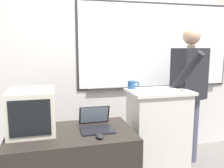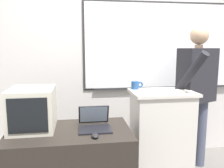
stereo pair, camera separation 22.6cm
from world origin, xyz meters
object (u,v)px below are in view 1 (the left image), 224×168
at_px(computer_mouse_by_laptop, 100,136).
at_px(person_presenter, 189,87).
at_px(laptop, 96,123).
at_px(lectern_podium, 158,134).
at_px(crt_monitor, 32,111).
at_px(coffee_mug, 132,85).
at_px(wireless_keyboard, 161,90).

bearing_deg(computer_mouse_by_laptop, person_presenter, 28.71).
distance_m(laptop, computer_mouse_by_laptop, 0.24).
bearing_deg(laptop, lectern_podium, 18.97).
height_order(person_presenter, computer_mouse_by_laptop, person_presenter).
relative_size(crt_monitor, coffee_mug, 3.29).
bearing_deg(wireless_keyboard, computer_mouse_by_laptop, -149.75).
height_order(wireless_keyboard, crt_monitor, crt_monitor).
xyz_separation_m(person_presenter, computer_mouse_by_laptop, (-1.24, -0.68, -0.25)).
bearing_deg(person_presenter, crt_monitor, 170.04).
relative_size(person_presenter, wireless_keyboard, 3.91).
relative_size(laptop, wireless_keyboard, 0.69).
bearing_deg(laptop, computer_mouse_by_laptop, -92.93).
height_order(lectern_podium, person_presenter, person_presenter).
relative_size(wireless_keyboard, crt_monitor, 1.00).
distance_m(computer_mouse_by_laptop, coffee_mug, 0.88).
bearing_deg(person_presenter, computer_mouse_by_laptop, -173.64).
distance_m(crt_monitor, coffee_mug, 1.11).
bearing_deg(crt_monitor, laptop, -5.18).
bearing_deg(wireless_keyboard, lectern_podium, 82.19).
height_order(computer_mouse_by_laptop, coffee_mug, coffee_mug).
distance_m(person_presenter, crt_monitor, 1.83).
height_order(laptop, coffee_mug, coffee_mug).
relative_size(lectern_podium, coffee_mug, 7.57).
xyz_separation_m(wireless_keyboard, computer_mouse_by_laptop, (-0.75, -0.44, -0.27)).
bearing_deg(lectern_podium, person_presenter, 20.93).
distance_m(wireless_keyboard, coffee_mug, 0.33).
xyz_separation_m(wireless_keyboard, coffee_mug, (-0.24, 0.22, 0.03)).
bearing_deg(person_presenter, coffee_mug, 159.43).
relative_size(lectern_podium, laptop, 3.34).
height_order(person_presenter, coffee_mug, person_presenter).
bearing_deg(crt_monitor, coffee_mug, 19.44).
xyz_separation_m(lectern_podium, wireless_keyboard, (-0.01, -0.06, 0.51)).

